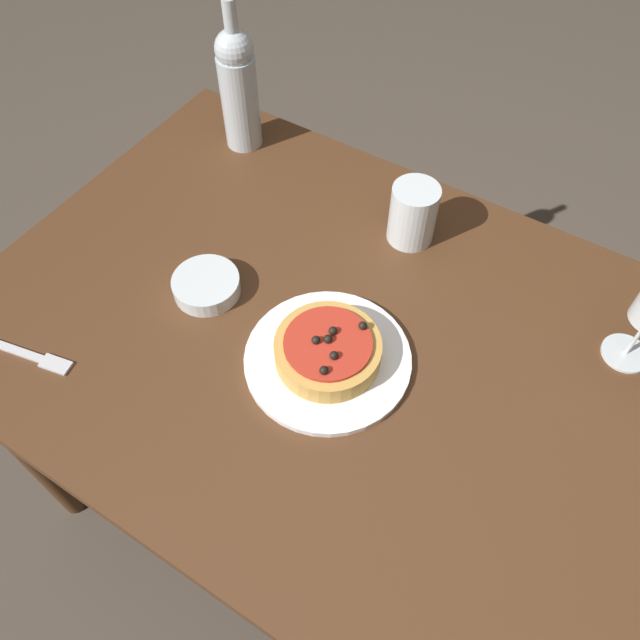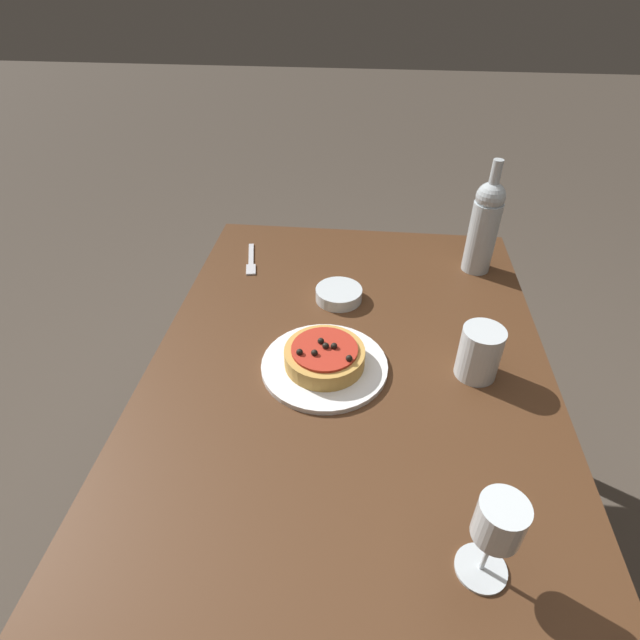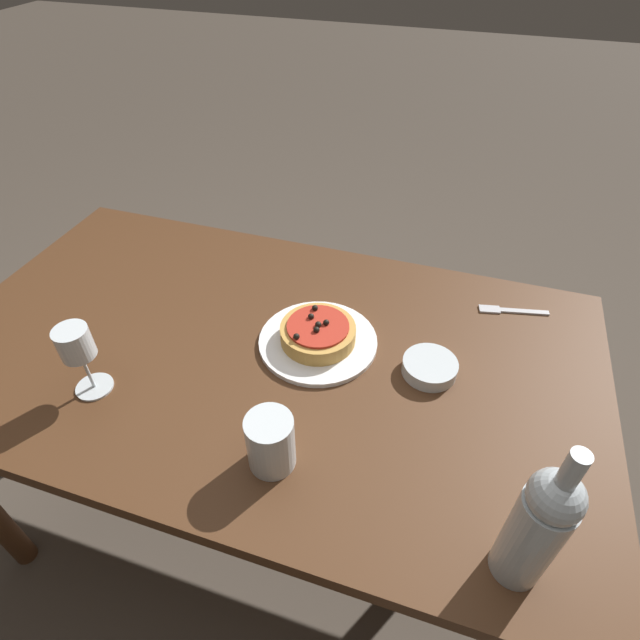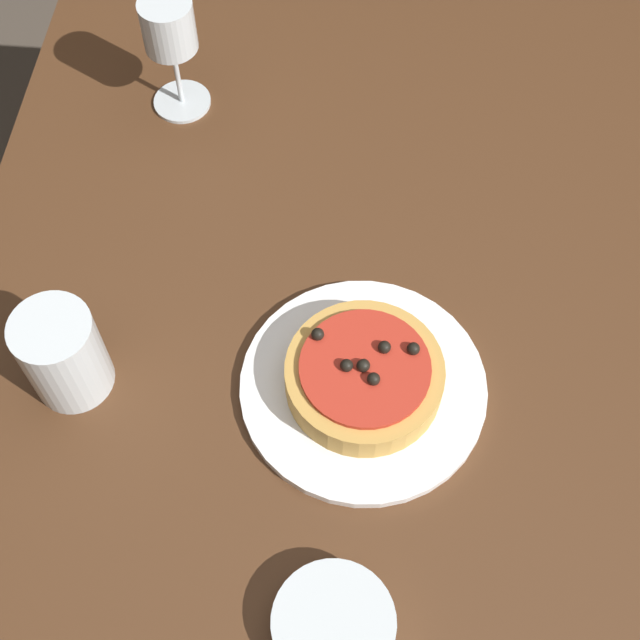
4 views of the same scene
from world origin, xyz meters
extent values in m
plane|color=#4C4238|center=(0.00, 0.00, 0.00)|extent=(14.00, 14.00, 0.00)
cube|color=#4C2D19|center=(0.00, 0.00, 0.74)|extent=(1.50, 0.86, 0.03)
cylinder|color=#4C2D19|center=(-0.69, 0.37, 0.36)|extent=(0.06, 0.06, 0.72)
cylinder|color=#4C2D19|center=(-0.69, -0.37, 0.36)|extent=(0.06, 0.06, 0.72)
cylinder|color=white|center=(0.12, 0.05, 0.76)|extent=(0.27, 0.27, 0.01)
cylinder|color=gold|center=(0.12, 0.05, 0.79)|extent=(0.17, 0.17, 0.04)
cylinder|color=#B72D1E|center=(0.12, 0.05, 0.81)|extent=(0.14, 0.14, 0.01)
sphere|color=black|center=(0.13, 0.06, 0.82)|extent=(0.01, 0.01, 0.01)
sphere|color=black|center=(0.09, 0.10, 0.82)|extent=(0.01, 0.01, 0.01)
sphere|color=black|center=(0.12, 0.03, 0.82)|extent=(0.01, 0.01, 0.01)
sphere|color=black|center=(0.09, 0.07, 0.82)|extent=(0.01, 0.01, 0.01)
sphere|color=black|center=(0.12, 0.05, 0.82)|extent=(0.01, 0.01, 0.01)
sphere|color=black|center=(0.12, 0.05, 0.82)|extent=(0.01, 0.01, 0.01)
sphere|color=black|center=(0.08, 0.00, 0.82)|extent=(0.01, 0.01, 0.01)
cylinder|color=silver|center=(-0.29, -0.22, 0.76)|extent=(0.08, 0.08, 0.00)
cylinder|color=silver|center=(-0.29, -0.22, 0.81)|extent=(0.01, 0.01, 0.09)
cylinder|color=silver|center=(-0.29, -0.22, 0.89)|extent=(0.07, 0.07, 0.07)
cylinder|color=silver|center=(0.13, -0.27, 0.82)|extent=(0.09, 0.09, 0.12)
cylinder|color=silver|center=(0.37, 0.04, 0.77)|extent=(0.12, 0.12, 0.03)
camera|label=1|loc=(-0.16, 0.51, 1.62)|focal=35.00mm
camera|label=2|loc=(-0.66, -0.02, 1.50)|focal=28.00mm
camera|label=3|loc=(0.37, -0.72, 1.56)|focal=28.00mm
camera|label=4|loc=(0.55, 0.04, 1.64)|focal=50.00mm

